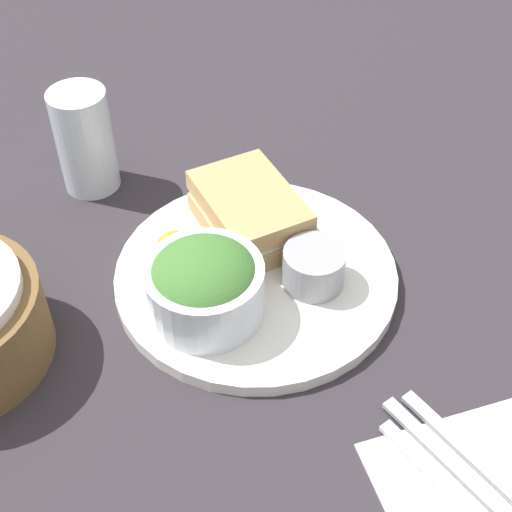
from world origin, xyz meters
The scene contains 11 objects.
ground_plane centered at (0.00, 0.00, 0.00)m, with size 4.00×4.00×0.00m, color #2D282D.
plate centered at (0.00, 0.00, 0.01)m, with size 0.28×0.28×0.01m, color white.
sandwich centered at (0.06, -0.01, 0.04)m, with size 0.14×0.11×0.05m.
salad_bowl centered at (-0.04, 0.06, 0.05)m, with size 0.11×0.11×0.07m.
dressing_cup centered at (-0.03, -0.05, 0.03)m, with size 0.06×0.06×0.04m, color #99999E.
orange_wedge centered at (0.03, 0.07, 0.03)m, with size 0.04×0.04×0.04m, color orange.
drink_glass centered at (0.21, 0.14, 0.06)m, with size 0.06×0.06×0.12m, color silver.
napkin centered at (-0.27, -0.10, 0.00)m, with size 0.14×0.15×0.00m, color white.
fork centered at (-0.27, -0.11, 0.01)m, with size 0.19×0.01×0.01m, color #B2B2B7.
knife centered at (-0.27, -0.10, 0.01)m, with size 0.20×0.01×0.01m, color #B2B2B7.
spoon centered at (-0.28, -0.08, 0.01)m, with size 0.18×0.01×0.01m, color #B2B2B7.
Camera 1 is at (-0.48, 0.15, 0.53)m, focal length 50.00 mm.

